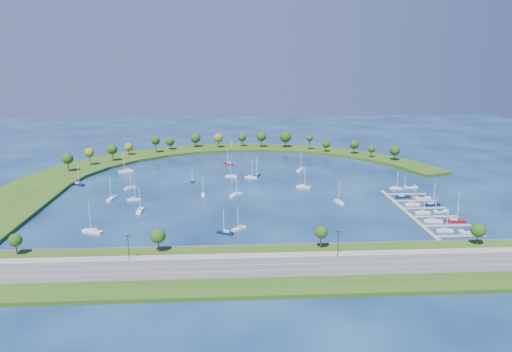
{
  "coord_description": "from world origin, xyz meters",
  "views": [
    {
      "loc": [
        -11.2,
        -283.84,
        76.65
      ],
      "look_at": [
        5.0,
        5.0,
        4.0
      ],
      "focal_mm": 33.19,
      "sensor_mm": 36.0,
      "label": 1
    }
  ],
  "objects": [
    {
      "name": "docked_boat_0",
      "position": [
        85.54,
        -87.2,
        0.87
      ],
      "size": [
        7.42,
        2.51,
        10.74
      ],
      "rotation": [
        0.0,
        0.0,
        -0.06
      ],
      "color": "white",
      "rests_on": "ground"
    },
    {
      "name": "docked_boat_8",
      "position": [
        85.52,
        -34.05,
        0.91
      ],
      "size": [
        8.32,
        2.98,
        11.98
      ],
      "rotation": [
        0.0,
        0.0,
        0.09
      ],
      "color": "#09183A",
      "rests_on": "ground"
    },
    {
      "name": "dock_system",
      "position": [
        85.3,
        -61.0,
        0.35
      ],
      "size": [
        24.28,
        82.0,
        1.6
      ],
      "color": "gray",
      "rests_on": "ground"
    },
    {
      "name": "moored_boat_14",
      "position": [
        -26.88,
        -23.07,
        0.85
      ],
      "size": [
        2.13,
        6.69,
        9.73
      ],
      "rotation": [
        0.0,
        0.0,
        4.75
      ],
      "color": "white",
      "rests_on": "ground"
    },
    {
      "name": "moored_boat_10",
      "position": [
        2.26,
        15.35,
        0.9
      ],
      "size": [
        8.19,
        3.54,
        11.66
      ],
      "rotation": [
        0.0,
        0.0,
        6.11
      ],
      "color": "white",
      "rests_on": "ground"
    },
    {
      "name": "docked_boat_3",
      "position": [
        96.0,
        -75.25,
        0.97
      ],
      "size": [
        9.78,
        4.22,
        13.92
      ],
      "rotation": [
        0.0,
        0.0,
        -0.17
      ],
      "color": "maroon",
      "rests_on": "ground"
    },
    {
      "name": "moored_boat_6",
      "position": [
        32.95,
        -9.71,
        0.92
      ],
      "size": [
        8.91,
        5.12,
        12.64
      ],
      "rotation": [
        0.0,
        0.0,
        -0.34
      ],
      "color": "white",
      "rests_on": "ground"
    },
    {
      "name": "docked_boat_9",
      "position": [
        95.97,
        -36.59,
        0.65
      ],
      "size": [
        8.81,
        2.93,
        1.77
      ],
      "rotation": [
        0.0,
        0.0,
        -0.06
      ],
      "color": "white",
      "rests_on": "ground"
    },
    {
      "name": "breakwater",
      "position": [
        -46.33,
        48.72,
        0.99
      ],
      "size": [
        286.74,
        247.64,
        2.0
      ],
      "color": "#2D4C14",
      "rests_on": "ground"
    },
    {
      "name": "moored_boat_16",
      "position": [
        -83.0,
        37.03,
        0.99
      ],
      "size": [
        10.24,
        5.65,
        14.51
      ],
      "rotation": [
        0.0,
        0.0,
        3.45
      ],
      "color": "white",
      "rests_on": "ground"
    },
    {
      "name": "moored_boat_11",
      "position": [
        -35.22,
        8.56,
        0.85
      ],
      "size": [
        2.17,
        6.72,
        9.77
      ],
      "rotation": [
        0.0,
        0.0,
        4.76
      ],
      "color": "#09183A",
      "rests_on": "ground"
    },
    {
      "name": "docked_boat_11",
      "position": [
        97.88,
        -13.6,
        0.6
      ],
      "size": [
        8.3,
        3.56,
        1.64
      ],
      "rotation": [
        0.0,
        0.0,
        -0.17
      ],
      "color": "white",
      "rests_on": "ground"
    },
    {
      "name": "moored_boat_0",
      "position": [
        -77.17,
        -28.0,
        0.93
      ],
      "size": [
        4.27,
        9.11,
        12.92
      ],
      "rotation": [
        0.0,
        0.0,
        4.5
      ],
      "color": "white",
      "rests_on": "ground"
    },
    {
      "name": "south_shoreline",
      "position": [
        0.03,
        -122.88,
        1.0
      ],
      "size": [
        420.0,
        43.1,
        11.6
      ],
      "color": "#2D4C14",
      "rests_on": "ground"
    },
    {
      "name": "docked_boat_1",
      "position": [
        95.97,
        -89.09,
        0.67
      ],
      "size": [
        9.02,
        2.75,
        1.83
      ],
      "rotation": [
        0.0,
        0.0,
        -0.03
      ],
      "color": "white",
      "rests_on": "ground"
    },
    {
      "name": "breakwater_trees",
      "position": [
        -11.16,
        91.39,
        10.26
      ],
      "size": [
        238.8,
        93.17,
        13.7
      ],
      "color": "#382314",
      "rests_on": "breakwater"
    },
    {
      "name": "moored_boat_3",
      "position": [
        -12.56,
        57.0,
        0.91
      ],
      "size": [
        7.23,
        7.85,
        12.28
      ],
      "rotation": [
        0.0,
        0.0,
        2.28
      ],
      "color": "maroon",
      "rests_on": "ground"
    },
    {
      "name": "docked_boat_6",
      "position": [
        85.52,
        -48.06,
        0.9
      ],
      "size": [
        8.05,
        2.54,
        11.72
      ],
      "rotation": [
        0.0,
        0.0,
        0.04
      ],
      "color": "white",
      "rests_on": "ground"
    },
    {
      "name": "moored_boat_2",
      "position": [
        -71.52,
        -6.19,
        0.88
      ],
      "size": [
        6.94,
        6.77,
        11.14
      ],
      "rotation": [
        0.0,
        0.0,
        0.76
      ],
      "color": "white",
      "rests_on": "ground"
    },
    {
      "name": "moored_boat_4",
      "position": [
        -64.56,
        -30.59,
        0.87
      ],
      "size": [
        7.59,
        3.61,
        10.75
      ],
      "rotation": [
        0.0,
        0.0,
        0.22
      ],
      "color": "white",
      "rests_on": "ground"
    },
    {
      "name": "docked_boat_4",
      "position": [
        85.53,
        -61.94,
        0.89
      ],
      "size": [
        7.86,
        2.75,
        11.35
      ],
      "rotation": [
        0.0,
        0.0,
        0.08
      ],
      "color": "white",
      "rests_on": "ground"
    },
    {
      "name": "docked_boat_10",
      "position": [
        87.94,
        -15.74,
        0.87
      ],
      "size": [
        7.4,
        2.73,
        10.64
      ],
      "rotation": [
        0.0,
        0.0,
        -0.1
      ],
      "color": "white",
      "rests_on": "ground"
    },
    {
      "name": "moored_boat_18",
      "position": [
        -73.38,
        -80.0,
        0.98
      ],
      "size": [
        9.99,
        6.19,
        14.24
      ],
      "rotation": [
        0.0,
        0.0,
        2.75
      ],
      "color": "white",
      "rests_on": "ground"
    },
    {
      "name": "moored_boat_12",
      "position": [
        47.59,
        -41.76,
        0.9
      ],
      "size": [
        3.94,
        8.24,
        11.67
      ],
      "rotation": [
        0.0,
        0.0,
        1.8
      ],
      "color": "white",
      "rests_on": "ground"
    },
    {
      "name": "moored_boat_9",
      "position": [
        -13.8,
        -84.55,
        0.88
      ],
      "size": [
        7.77,
        5.13,
        11.15
      ],
      "rotation": [
        0.0,
        0.0,
        2.7
      ],
      "color": "#09183A",
      "rests_on": "ground"
    },
    {
      "name": "docked_boat_7",
      "position": [
        96.02,
        -49.02,
        0.92
      ],
      "size": [
        8.63,
        3.32,
        12.36
      ],
      "rotation": [
        0.0,
        0.0,
        0.12
      ],
      "color": "#09183A",
      "rests_on": "ground"
    },
    {
      "name": "moored_boat_13",
      "position": [
        -7.49,
        -79.42,
        0.88
      ],
      "size": [
        7.06,
        6.35,
        10.93
      ],
      "rotation": [
        0.0,
        0.0,
        3.83
      ],
      "color": "white",
      "rests_on": "ground"
    },
    {
      "name": "moored_boat_15",
      "position": [
        -105.08,
        3.79,
        0.94
      ],
      "size": [
        8.73,
        7.33,
        13.19
      ],
      "rotation": [
        0.0,
        0.0,
        5.65
      ],
      "color": "#09183A",
      "rests_on": "ground"
    },
    {
      "name": "harbor_tower",
      "position": [
        -9.59,
        116.36,
        4.17
      ],
      "size": [
        2.6,
        2.6,
        4.22
      ],
      "color": "gray",
      "rests_on": "breakwater"
    },
    {
      "name": "moored_boat_1",
      "position": [
        -10.26,
        18.27,
        0.91
      ],
      "size": [
        8.56,
        5.48,
        12.24
      ],
      "rotation": [
        0.0,
        0.0,
        2.73
      ],
      "color": "white",
      "rests_on": "ground"
    },
    {
      "name": "docked_boat_5",
      "position": [
        95.99,
        -59.91,
        0.57
      ],
      "size": [
        7.92,
        3.4,
        1.56
      ],
      "rotation": [
        0.0,
        0.0,
        0.17
      ],
      "color": "white",
      "rests_on": "ground"
    },
    {
      "name": "ground",
      "position": [
        0.0,
        0.0,
        0.0
      ],
      "size": [
        700.0,
        700.0,
        0.0
      ],
      "primitive_type": "plane",
      "color": "#071844",
      "rests_on": "ground"
    },
    {
      "name": "docked_boat_2",
      "position": [
        85.52,
        -74.55,
        0.91
      ],
      "size": [
        8.6,
        3.59,
        12.27
      ],
      "rotation": [
        0.0,
        0.0,
        -0.15
      ],
      "color": "white",
      "rests_on": "ground"
    },
    {
      "name": "moored_boat_5",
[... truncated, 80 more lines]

